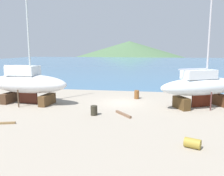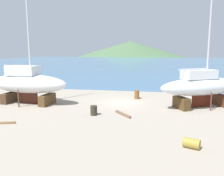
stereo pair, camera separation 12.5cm
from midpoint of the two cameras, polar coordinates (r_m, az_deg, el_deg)
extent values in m
plane|color=#9E9282|center=(20.33, 0.92, -6.08)|extent=(42.89, 42.89, 0.00)
cube|color=teal|center=(85.47, 7.96, 5.81)|extent=(145.30, 110.35, 0.01)
cone|color=#4B6C46|center=(207.96, 4.46, 8.04)|extent=(154.11, 154.11, 22.48)
cube|color=#522E1A|center=(25.21, 24.57, -2.62)|extent=(1.50, 1.99, 1.08)
cube|color=#4C361B|center=(22.57, 16.41, -3.49)|extent=(1.50, 1.99, 1.08)
cylinder|color=#513720|center=(24.77, 18.91, -1.80)|extent=(0.12, 0.12, 1.65)
cylinder|color=#56302D|center=(22.80, 22.77, -2.99)|extent=(0.12, 0.12, 1.65)
ellipsoid|color=silver|center=(23.57, 20.92, 0.37)|extent=(8.73, 6.10, 1.63)
cube|color=#4D1A0D|center=(23.82, 20.72, -2.92)|extent=(1.87, 1.04, 1.14)
cube|color=silver|center=(23.16, 20.25, 3.10)|extent=(3.41, 2.70, 0.81)
cylinder|color=#B7B5BD|center=(23.84, 22.82, 17.26)|extent=(0.17, 0.17, 12.53)
cylinder|color=silver|center=(22.72, 19.03, 4.30)|extent=(2.73, 1.51, 0.12)
cube|color=brown|center=(24.09, -15.09, -2.70)|extent=(0.89, 2.31, 1.01)
cube|color=#472F1E|center=(26.41, -23.01, -2.08)|extent=(0.89, 2.31, 1.01)
cylinder|color=brown|center=(26.40, -17.40, -1.04)|extent=(0.12, 0.12, 1.65)
cylinder|color=brown|center=(23.89, -21.35, -2.35)|extent=(0.12, 0.12, 1.65)
ellipsoid|color=silver|center=(24.93, -19.43, 1.03)|extent=(8.58, 3.51, 1.84)
cube|color=#4C2116|center=(25.20, -19.23, -2.49)|extent=(2.01, 0.25, 1.29)
cube|color=silver|center=(25.03, -20.38, 3.97)|extent=(3.15, 1.94, 0.92)
cylinder|color=silver|center=(24.54, -19.32, 13.75)|extent=(0.17, 0.17, 9.31)
cylinder|color=#BEB5BF|center=(25.36, -21.61, 4.96)|extent=(2.93, 0.36, 0.12)
cylinder|color=brown|center=(26.09, 6.10, -1.58)|extent=(0.74, 0.74, 0.93)
cylinder|color=olive|center=(14.24, 18.77, -12.43)|extent=(1.01, 0.84, 0.55)
cylinder|color=#2F2B20|center=(19.76, -4.20, -5.37)|extent=(0.74, 0.74, 0.80)
cube|color=brown|center=(19.77, 2.83, -6.27)|extent=(1.52, 1.80, 0.19)
cube|color=brown|center=(19.35, -24.81, -7.61)|extent=(1.94, 0.78, 0.13)
camera|label=1|loc=(0.06, -89.84, 0.03)|focal=38.21mm
camera|label=2|loc=(0.06, 90.16, -0.03)|focal=38.21mm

